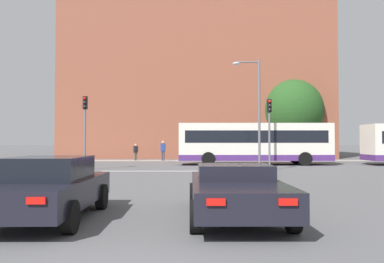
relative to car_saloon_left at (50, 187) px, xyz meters
name	(u,v)px	position (x,y,z in m)	size (l,w,h in m)	color
stop_line_strip	(175,171)	(2.13, 13.87, -0.72)	(8.64, 0.30, 0.01)	silver
far_pavement	(182,160)	(2.13, 26.47, -0.72)	(69.60, 2.50, 0.01)	gray
brick_civic_building	(196,71)	(3.52, 35.74, 9.42)	(29.32, 13.34, 26.46)	brown
car_saloon_left	(50,187)	(0.00, 0.00, 0.00)	(2.02, 4.33, 1.40)	black
car_roadster_right	(236,190)	(4.18, 0.24, -0.09)	(2.10, 4.69, 1.21)	black
bus_crossing_lead	(255,143)	(7.90, 20.07, 0.96)	(11.38, 2.71, 3.12)	silver
traffic_light_near_left	(86,121)	(-3.47, 14.83, 2.33)	(0.26, 0.31, 4.58)	slate
traffic_light_near_right	(271,123)	(7.93, 14.46, 2.19)	(0.26, 0.31, 4.35)	slate
street_lamp_junction	(256,102)	(7.40, 16.60, 3.67)	(1.86, 0.36, 7.25)	slate
pedestrian_waiting	(164,149)	(0.51, 26.20, 0.37)	(0.43, 0.28, 1.83)	#333851
pedestrian_walking_east	(137,151)	(-2.08, 26.58, 0.18)	(0.45, 0.42, 1.56)	brown
tree_by_building	(295,110)	(13.56, 29.77, 4.23)	(6.03, 6.03, 8.12)	#4C3823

